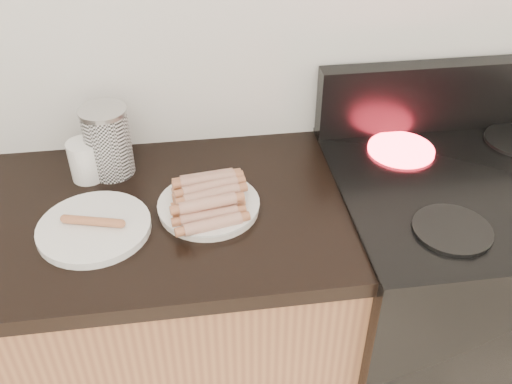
{
  "coord_description": "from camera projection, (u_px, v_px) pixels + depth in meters",
  "views": [
    {
      "loc": [
        0.03,
        0.6,
        1.76
      ],
      "look_at": [
        0.18,
        1.62,
        0.98
      ],
      "focal_mm": 40.0,
      "sensor_mm": 36.0,
      "label": 1
    }
  ],
  "objects": [
    {
      "name": "main_plate",
      "position": [
        209.0,
        207.0,
        1.37
      ],
      "size": [
        0.31,
        0.31,
        0.02
      ],
      "primitive_type": "cylinder",
      "rotation": [
        0.0,
        0.0,
        -0.37
      ],
      "color": "silver",
      "rests_on": "counter_slab"
    },
    {
      "name": "burner_near_left",
      "position": [
        452.0,
        230.0,
        1.29
      ],
      "size": [
        0.18,
        0.18,
        0.01
      ],
      "primitive_type": "cylinder",
      "color": "black",
      "rests_on": "stove"
    },
    {
      "name": "wall_back",
      "position": [
        162.0,
        1.0,
        1.38
      ],
      "size": [
        4.0,
        0.04,
        2.6
      ],
      "primitive_type": "cube",
      "color": "silver",
      "rests_on": "ground"
    },
    {
      "name": "hotdog_pile",
      "position": [
        208.0,
        197.0,
        1.35
      ],
      "size": [
        0.14,
        0.23,
        0.05
      ],
      "rotation": [
        0.0,
        0.0,
        0.16
      ],
      "color": "maroon",
      "rests_on": "main_plate"
    },
    {
      "name": "side_plate",
      "position": [
        94.0,
        228.0,
        1.3
      ],
      "size": [
        0.28,
        0.28,
        0.02
      ],
      "primitive_type": "cylinder",
      "rotation": [
        0.0,
        0.0,
        -0.08
      ],
      "color": "white",
      "rests_on": "counter_slab"
    },
    {
      "name": "burner_far_left",
      "position": [
        401.0,
        149.0,
        1.56
      ],
      "size": [
        0.18,
        0.18,
        0.01
      ],
      "primitive_type": "cylinder",
      "color": "#FF1E2D",
      "rests_on": "stove"
    },
    {
      "name": "canister",
      "position": [
        108.0,
        141.0,
        1.45
      ],
      "size": [
        0.12,
        0.12,
        0.19
      ],
      "rotation": [
        0.0,
        0.0,
        -0.32
      ],
      "color": "white",
      "rests_on": "counter_slab"
    },
    {
      "name": "stove_panel",
      "position": [
        450.0,
        95.0,
        1.61
      ],
      "size": [
        0.76,
        0.06,
        0.2
      ],
      "primitive_type": "cube",
      "color": "black",
      "rests_on": "stove"
    },
    {
      "name": "stove",
      "position": [
        451.0,
        304.0,
        1.72
      ],
      "size": [
        0.76,
        0.65,
        0.91
      ],
      "color": "black",
      "rests_on": "floor"
    },
    {
      "name": "plain_sausages",
      "position": [
        93.0,
        221.0,
        1.29
      ],
      "size": [
        0.13,
        0.06,
        0.02
      ],
      "rotation": [
        0.0,
        0.0,
        -0.27
      ],
      "color": "#B26D34",
      "rests_on": "side_plate"
    },
    {
      "name": "mug",
      "position": [
        86.0,
        160.0,
        1.45
      ],
      "size": [
        0.11,
        0.11,
        0.1
      ],
      "primitive_type": "cylinder",
      "rotation": [
        0.0,
        0.0,
        -0.33
      ],
      "color": "silver",
      "rests_on": "counter_slab"
    }
  ]
}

